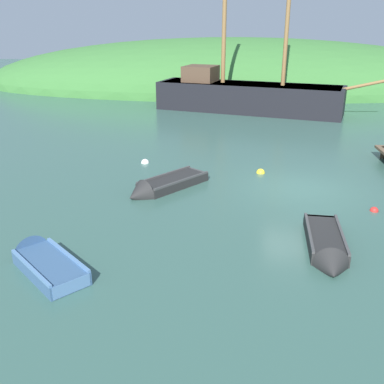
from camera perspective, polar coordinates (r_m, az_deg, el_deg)
The scene contains 9 objects.
ground_plane at distance 17.45m, azimuth 13.70°, elevation 0.33°, with size 120.00×120.00×0.00m, color #33564C.
shore_hill at distance 45.42m, azimuth 5.47°, elevation 13.49°, with size 50.52×20.04×9.26m, color #387033.
sailing_ship at distance 32.30m, azimuth 7.07°, elevation 11.69°, with size 15.51×6.86×12.75m.
rowboat_center at distance 12.97m, azimuth 17.03°, elevation -7.02°, with size 1.23×3.35×0.94m.
rowboat_outer_left at distance 12.36m, azimuth -18.74°, elevation -8.65°, with size 2.83×2.79×1.02m.
rowboat_portside at distance 16.91m, azimuth -3.88°, elevation 0.63°, with size 3.13×3.44×1.04m.
buoy_yellow at distance 19.04m, azimuth 8.87°, elevation 2.46°, with size 0.37×0.37×0.37m, color yellow.
buoy_red at distance 16.29m, azimuth 22.50°, elevation -2.27°, with size 0.29×0.29×0.29m, color red.
buoy_white at distance 20.28m, azimuth -6.09°, elevation 3.77°, with size 0.37×0.37×0.37m, color white.
Camera 1 is at (-2.93, -16.11, 6.05)m, focal length 41.19 mm.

